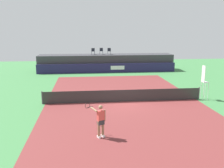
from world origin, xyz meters
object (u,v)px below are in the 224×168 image
Objects in this scene: umpire_chair at (204,80)px; net_post_far at (199,93)px; spectator_chair_far_left at (93,51)px; net_post_near at (42,98)px; tennis_player at (100,120)px; tennis_ball at (133,96)px; spectator_chair_center at (109,51)px; spectator_chair_left at (101,51)px.

umpire_chair is 2.76× the size of net_post_far.
umpire_chair is (8.29, -15.21, -1.11)m from spectator_chair_far_left.
spectator_chair_far_left reaches higher than net_post_near.
spectator_chair_far_left is 15.99m from net_post_near.
tennis_player is 26.03× the size of tennis_ball.
spectator_chair_center is at bearing 111.95° from umpire_chair.
net_post_far is 0.56× the size of tennis_player.
tennis_ball is at bearing 164.87° from net_post_far.
tennis_ball is (0.66, -13.80, -2.66)m from spectator_chair_center.
spectator_chair_left is 16.60m from net_post_near.
tennis_ball is at bearing 10.76° from net_post_near.
spectator_chair_left reaches higher than umpire_chair.
net_post_near is at bearing -109.82° from spectator_chair_left.
tennis_ball is at bearing -78.43° from spectator_chair_far_left.
umpire_chair is (6.12, -15.19, -1.11)m from spectator_chair_center.
umpire_chair is 12.79m from net_post_near.
umpire_chair is at bearing -0.05° from net_post_near.
tennis_player is 8.61m from tennis_ball.
spectator_chair_far_left reaches higher than tennis_player.
net_post_far is at bearing -15.13° from tennis_ball.
spectator_chair_left is at bearing 114.81° from umpire_chair.
umpire_chair is at bearing -68.05° from spectator_chair_center.
tennis_player is at bearing -143.41° from umpire_chair.
spectator_chair_center is 16.71m from net_post_near.
spectator_chair_center is (1.04, -0.30, 0.00)m from spectator_chair_left.
umpire_chair is at bearing -61.42° from spectator_chair_far_left.
spectator_chair_far_left is at bearing 117.60° from net_post_far.
tennis_player is at bearing -112.67° from tennis_ball.
umpire_chair is 40.59× the size of tennis_ball.
tennis_player is (-8.76, -6.50, -0.63)m from umpire_chair.
net_post_near is 7.65m from tennis_player.
umpire_chair is at bearing 36.59° from tennis_player.
spectator_chair_center reaches higher than tennis_player.
spectator_chair_left is 13.06× the size of tennis_ball.
umpire_chair is 2.76× the size of net_post_near.
net_post_near is 12.40m from net_post_far.
tennis_ball is at bearing -83.11° from spectator_chair_left.
net_post_far is at bearing 37.73° from tennis_player.
umpire_chair reaches higher than tennis_player.
spectator_chair_center reaches higher than umpire_chair.
net_post_near is (-6.62, -15.18, -2.19)m from spectator_chair_center.
tennis_player is at bearing -91.24° from spectator_chair_far_left.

